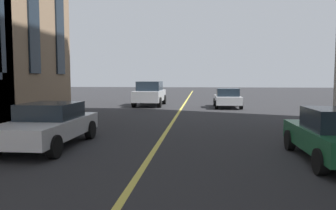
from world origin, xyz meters
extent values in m
cube|color=#D8C64C|center=(20.00, 0.00, 0.00)|extent=(80.00, 0.16, 0.01)
cube|color=#B7BABF|center=(31.22, 2.57, 0.78)|extent=(4.70, 1.95, 0.80)
cube|color=#19232D|center=(31.22, 2.57, 1.53)|extent=(2.58, 1.72, 0.70)
cylinder|color=black|center=(29.67, 1.63, 0.38)|extent=(0.76, 0.27, 0.76)
cylinder|color=black|center=(29.67, 3.51, 0.38)|extent=(0.76, 0.27, 0.76)
cylinder|color=black|center=(32.77, 1.63, 0.38)|extent=(0.76, 0.27, 0.76)
cylinder|color=black|center=(32.77, 3.51, 0.38)|extent=(0.76, 0.27, 0.76)
cube|color=#B7BABF|center=(30.17, -3.28, 0.57)|extent=(3.90, 1.75, 0.55)
cube|color=#19232D|center=(29.98, -3.28, 1.12)|extent=(1.64, 1.54, 0.55)
cylinder|color=black|center=(31.46, -2.44, 0.30)|extent=(0.60, 0.21, 0.60)
cylinder|color=black|center=(31.46, -4.12, 0.30)|extent=(0.60, 0.21, 0.60)
cylinder|color=black|center=(28.89, -2.44, 0.30)|extent=(0.60, 0.21, 0.60)
cylinder|color=black|center=(28.89, -4.12, 0.30)|extent=(0.60, 0.21, 0.60)
cube|color=silver|center=(15.89, 3.41, 0.59)|extent=(4.40, 1.80, 0.55)
cube|color=#19232D|center=(16.11, 3.41, 1.12)|extent=(1.85, 1.58, 0.50)
cylinder|color=black|center=(14.43, 2.55, 0.32)|extent=(0.64, 0.22, 0.64)
cylinder|color=black|center=(17.34, 2.55, 0.32)|extent=(0.64, 0.22, 0.64)
cylinder|color=black|center=(17.34, 4.28, 0.32)|extent=(0.64, 0.22, 0.64)
cylinder|color=black|center=(16.15, -4.06, 0.30)|extent=(0.60, 0.21, 0.60)
cylinder|color=black|center=(13.57, -4.06, 0.30)|extent=(0.60, 0.21, 0.60)
camera|label=1|loc=(6.03, -1.39, 2.18)|focal=35.20mm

